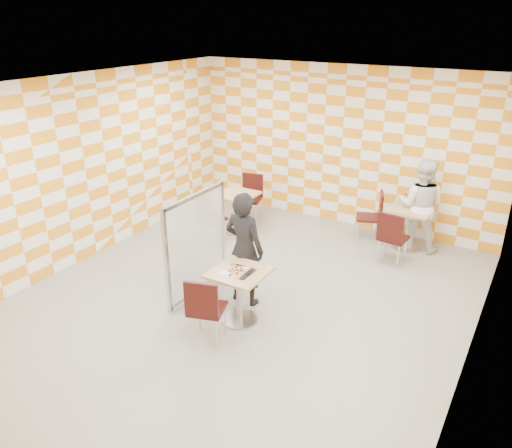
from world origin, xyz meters
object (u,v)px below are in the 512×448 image
Objects in this scene: second_table at (409,221)px; chair_empty_far at (251,194)px; partition at (197,244)px; soda_bottle at (422,203)px; man_dark at (244,249)px; empty_table at (237,206)px; chair_empty_near at (208,215)px; man_white at (420,205)px; sport_bottle at (405,200)px; chair_second_front at (392,235)px; main_table at (239,287)px; chair_main_front at (205,306)px; chair_second_side at (374,213)px.

second_table is 0.81× the size of chair_empty_far.
partition is 3.97m from soda_bottle.
second_table is at bearing 5.40° from chair_empty_far.
second_table is 3.04m from chair_empty_far.
soda_bottle is (1.66, 3.02, 0.03)m from man_dark.
chair_empty_near is (-0.13, -0.74, 0.04)m from empty_table.
man_dark reaches higher than man_white.
chair_empty_far is 2.95m from partition.
chair_empty_near is at bearing 24.20° from man_white.
sport_bottle reaches higher than chair_empty_far.
empty_table is 2.34m from partition.
partition reaches higher than chair_empty_far.
chair_second_front reaches higher than second_table.
main_table is 3.26× the size of soda_bottle.
main_table is 0.66m from chair_main_front.
chair_empty_far is 0.60× the size of partition.
man_dark is at bearing -54.43° from empty_table.
sport_bottle is at bearing 138.52° from second_table.
soda_bottle is at bearing 148.74° from man_white.
second_table is 0.34m from man_white.
chair_second_front reaches higher than main_table.
partition is 0.96× the size of man_white.
man_white reaches higher than chair_second_front.
second_table is 0.38m from sport_bottle.
man_dark reaches higher than chair_empty_near.
empty_table is at bearing -83.57° from chair_empty_far.
chair_second_side is 4.02× the size of soda_bottle.
main_table is 0.81× the size of chair_main_front.
chair_empty_far is at bearing -173.56° from soda_bottle.
soda_bottle reaches higher than chair_empty_far.
soda_bottle is at bearing -116.86° from man_dark.
chair_second_side is at bearing -104.95° from man_dark.
man_dark reaches higher than chair_second_front.
soda_bottle reaches higher than chair_empty_near.
second_table is at bearing 71.29° from chair_main_front.
man_white reaches higher than empty_table.
chair_second_side is at bearing 4.28° from man_white.
man_white is at bearing 6.68° from chair_empty_far.
chair_empty_near is at bearing -151.78° from second_table.
second_table is at bearing 27.35° from man_white.
chair_second_side is 0.58m from sport_bottle.
soda_bottle reaches higher than main_table.
chair_main_front is 1.00× the size of chair_second_front.
main_table is 3.79m from soda_bottle.
empty_table is 2.51m from chair_second_side.
main_table is 3.57m from chair_empty_far.
empty_table is (-1.67, 2.50, 0.00)m from main_table.
chair_main_front and chair_empty_far have the same top height.
sport_bottle is at bearing 57.46° from partition.
chair_empty_near is at bearing -146.59° from chair_second_side.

